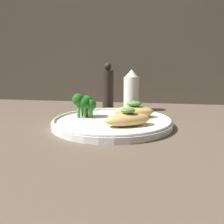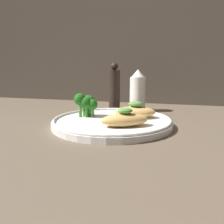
{
  "view_description": "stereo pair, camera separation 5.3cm",
  "coord_description": "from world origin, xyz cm",
  "px_view_note": "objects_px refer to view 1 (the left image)",
  "views": [
    {
      "loc": [
        8.9,
        -51.81,
        13.53
      ],
      "look_at": [
        0.0,
        0.0,
        3.4
      ],
      "focal_mm": 35.0,
      "sensor_mm": 36.0,
      "label": 1
    },
    {
      "loc": [
        14.11,
        -50.63,
        13.53
      ],
      "look_at": [
        0.0,
        0.0,
        3.4
      ],
      "focal_mm": 35.0,
      "sensor_mm": 36.0,
      "label": 2
    }
  ],
  "objects_px": {
    "plate": "(112,122)",
    "broccoli_bunch": "(84,103)",
    "sauce_bottle": "(131,91)",
    "pepper_grinder": "(108,89)"
  },
  "relations": [
    {
      "from": "plate",
      "to": "broccoli_bunch",
      "type": "distance_m",
      "value": 0.09
    },
    {
      "from": "plate",
      "to": "broccoli_bunch",
      "type": "bearing_deg",
      "value": 164.76
    },
    {
      "from": "broccoli_bunch",
      "to": "sauce_bottle",
      "type": "relative_size",
      "value": 0.45
    },
    {
      "from": "broccoli_bunch",
      "to": "pepper_grinder",
      "type": "xyz_separation_m",
      "value": [
        0.03,
        0.19,
        0.02
      ]
    },
    {
      "from": "plate",
      "to": "pepper_grinder",
      "type": "height_order",
      "value": "pepper_grinder"
    },
    {
      "from": "plate",
      "to": "sauce_bottle",
      "type": "height_order",
      "value": "sauce_bottle"
    },
    {
      "from": "broccoli_bunch",
      "to": "sauce_bottle",
      "type": "distance_m",
      "value": 0.22
    },
    {
      "from": "plate",
      "to": "pepper_grinder",
      "type": "xyz_separation_m",
      "value": [
        -0.05,
        0.21,
        0.06
      ]
    },
    {
      "from": "broccoli_bunch",
      "to": "sauce_bottle",
      "type": "bearing_deg",
      "value": 60.93
    },
    {
      "from": "sauce_bottle",
      "to": "plate",
      "type": "bearing_deg",
      "value": -97.96
    }
  ]
}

